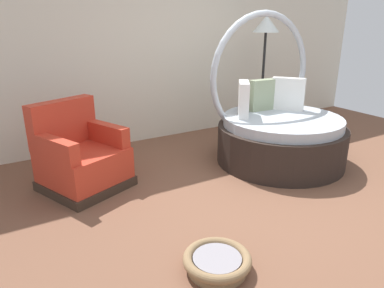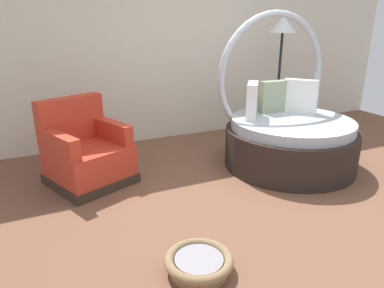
{
  "view_description": "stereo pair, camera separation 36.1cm",
  "coord_description": "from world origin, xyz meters",
  "px_view_note": "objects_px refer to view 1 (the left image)",
  "views": [
    {
      "loc": [
        -2.43,
        -2.44,
        1.75
      ],
      "look_at": [
        -0.69,
        0.49,
        0.55
      ],
      "focal_mm": 32.97,
      "sensor_mm": 36.0,
      "label": 1
    },
    {
      "loc": [
        -2.11,
        -2.61,
        1.75
      ],
      "look_at": [
        -0.69,
        0.49,
        0.55
      ],
      "focal_mm": 32.97,
      "sensor_mm": 36.0,
      "label": 2
    }
  ],
  "objects_px": {
    "round_daybed": "(278,131)",
    "red_armchair": "(80,158)",
    "floor_lamp": "(266,36)",
    "pet_basket": "(217,262)"
  },
  "relations": [
    {
      "from": "floor_lamp",
      "to": "red_armchair",
      "type": "bearing_deg",
      "value": -170.16
    },
    {
      "from": "round_daybed",
      "to": "floor_lamp",
      "type": "relative_size",
      "value": 1.03
    },
    {
      "from": "round_daybed",
      "to": "red_armchair",
      "type": "relative_size",
      "value": 1.8
    },
    {
      "from": "round_daybed",
      "to": "pet_basket",
      "type": "distance_m",
      "value": 2.4
    },
    {
      "from": "pet_basket",
      "to": "floor_lamp",
      "type": "relative_size",
      "value": 0.28
    },
    {
      "from": "pet_basket",
      "to": "red_armchair",
      "type": "bearing_deg",
      "value": 104.17
    },
    {
      "from": "red_armchair",
      "to": "floor_lamp",
      "type": "xyz_separation_m",
      "value": [
        3.01,
        0.52,
        1.2
      ]
    },
    {
      "from": "red_armchair",
      "to": "pet_basket",
      "type": "bearing_deg",
      "value": -75.83
    },
    {
      "from": "round_daybed",
      "to": "floor_lamp",
      "type": "distance_m",
      "value": 1.65
    },
    {
      "from": "round_daybed",
      "to": "floor_lamp",
      "type": "bearing_deg",
      "value": 59.27
    }
  ]
}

